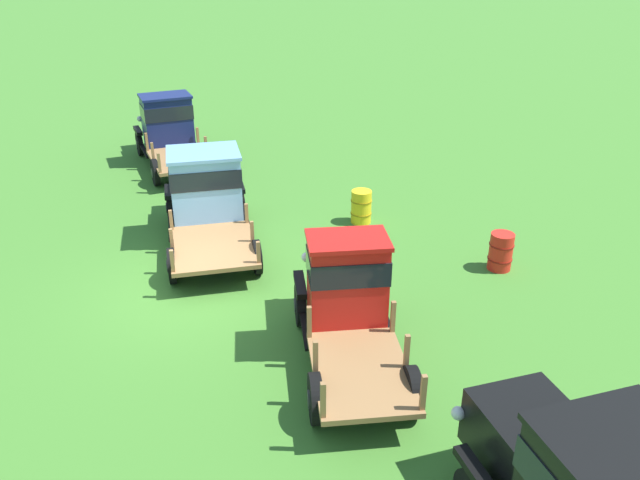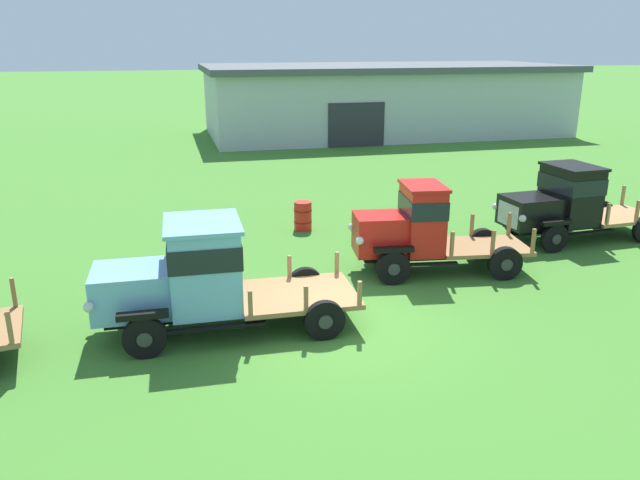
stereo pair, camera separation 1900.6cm
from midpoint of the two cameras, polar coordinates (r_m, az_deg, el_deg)
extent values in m
plane|color=#3D7528|center=(9.64, -43.02, -28.75)|extent=(240.00, 240.00, 0.00)
cube|color=#B2B7BC|center=(33.00, -3.78, 10.13)|extent=(21.52, 9.31, 3.85)
cube|color=#474C51|center=(32.79, -3.86, 13.78)|extent=(22.12, 10.11, 0.36)
cube|color=#2D2D33|center=(28.09, -8.54, 7.13)|extent=(3.20, 0.08, 2.40)
cube|color=olive|center=(12.87, -70.91, -19.69)|extent=(0.09, 0.09, 0.60)
cube|color=olive|center=(13.82, -65.81, -16.23)|extent=(0.09, 0.09, 0.60)
cylinder|color=black|center=(11.52, -62.82, -23.78)|extent=(0.81, 0.17, 0.81)
cylinder|color=#2D2D2D|center=(11.48, -63.19, -24.03)|extent=(0.28, 0.04, 0.28)
cylinder|color=black|center=(12.50, -56.10, -19.05)|extent=(0.81, 0.17, 0.81)
cylinder|color=#2D2D2D|center=(12.55, -55.81, -18.84)|extent=(0.28, 0.04, 0.28)
cylinder|color=black|center=(9.32, -47.56, -28.29)|extent=(0.81, 0.17, 0.81)
cylinder|color=#2D2D2D|center=(9.27, -47.92, -28.66)|extent=(0.28, 0.04, 0.28)
cylinder|color=black|center=(10.50, -41.56, -21.51)|extent=(0.81, 0.17, 0.81)
cylinder|color=#2D2D2D|center=(10.56, -41.32, -21.21)|extent=(0.28, 0.04, 0.28)
cube|color=black|center=(10.85, -52.99, -22.65)|extent=(4.82, 1.15, 0.12)
cube|color=#70A3D1|center=(11.87, -60.83, -18.79)|extent=(1.51, 1.37, 0.89)
cube|color=silver|center=(12.42, -63.06, -18.37)|extent=(0.08, 1.05, 0.67)
sphere|color=silver|center=(12.06, -65.81, -19.69)|extent=(0.20, 0.20, 0.20)
sphere|color=silver|center=(12.77, -60.74, -16.55)|extent=(0.20, 0.20, 0.20)
cube|color=black|center=(11.30, -63.50, -21.90)|extent=(0.94, 0.22, 0.12)
cube|color=black|center=(12.29, -56.66, -17.26)|extent=(0.94, 0.22, 0.12)
cube|color=#70A3D1|center=(10.70, -56.16, -18.29)|extent=(1.37, 1.71, 1.67)
cube|color=black|center=(10.53, -56.70, -16.55)|extent=(1.42, 1.75, 0.47)
cube|color=#70A3D1|center=(10.32, -57.43, -14.16)|extent=(1.50, 1.78, 0.08)
cube|color=black|center=(10.57, -57.82, -25.17)|extent=(1.87, 0.18, 0.05)
cube|color=black|center=(11.60, -51.26, -19.84)|extent=(1.87, 0.18, 0.05)
cube|color=olive|center=(9.96, -46.46, -23.53)|extent=(2.43, 1.96, 0.10)
cube|color=olive|center=(9.92, -55.52, -24.01)|extent=(0.08, 0.08, 0.50)
cube|color=olive|center=(10.98, -49.12, -18.56)|extent=(0.08, 0.08, 0.50)
cube|color=olive|center=(9.25, -50.15, -25.36)|extent=(0.08, 0.08, 0.50)
cube|color=olive|center=(10.38, -44.09, -19.25)|extent=(0.08, 0.08, 0.50)
cube|color=olive|center=(8.67, -43.86, -26.66)|extent=(0.08, 0.08, 0.50)
cube|color=olive|center=(9.86, -38.45, -19.85)|extent=(0.08, 0.08, 0.50)
cylinder|color=black|center=(10.03, -27.86, -20.53)|extent=(0.85, 0.30, 0.84)
cylinder|color=#2D2D2D|center=(9.95, -28.09, -20.90)|extent=(0.29, 0.07, 0.29)
cylinder|color=black|center=(11.21, -25.02, -15.74)|extent=(0.85, 0.30, 0.84)
cylinder|color=#2D2D2D|center=(11.30, -24.85, -15.44)|extent=(0.29, 0.07, 0.29)
cylinder|color=black|center=(9.40, -10.56, -21.34)|extent=(0.85, 0.30, 0.84)
cylinder|color=#2D2D2D|center=(9.31, -10.61, -21.76)|extent=(0.29, 0.07, 0.29)
cylinder|color=black|center=(10.65, -10.02, -16.05)|extent=(0.85, 0.30, 0.84)
cylinder|color=#2D2D2D|center=(10.74, -9.98, -15.73)|extent=(0.29, 0.07, 0.29)
cube|color=black|center=(10.17, -18.63, -18.06)|extent=(4.13, 1.38, 0.12)
cube|color=red|center=(10.34, -27.84, -15.06)|extent=(1.37, 1.25, 0.98)
cube|color=silver|center=(10.59, -30.87, -15.06)|extent=(0.17, 0.86, 0.73)
sphere|color=silver|center=(10.12, -32.34, -16.42)|extent=(0.20, 0.20, 0.20)
sphere|color=silver|center=(11.01, -29.77, -13.15)|extent=(0.20, 0.20, 0.20)
cube|color=black|center=(9.76, -28.28, -18.33)|extent=(0.98, 0.32, 0.12)
cube|color=black|center=(10.97, -25.35, -13.68)|extent=(0.98, 0.32, 0.12)
cube|color=red|center=(9.83, -22.17, -13.74)|extent=(1.06, 1.48, 1.64)
cube|color=black|center=(9.65, -22.43, -11.87)|extent=(1.10, 1.51, 0.46)
cube|color=red|center=(9.43, -22.78, -9.27)|extent=(1.16, 1.55, 0.08)
cube|color=black|center=(9.70, -22.20, -20.65)|extent=(1.25, 0.30, 0.05)
cube|color=black|center=(10.90, -20.08, -15.74)|extent=(1.25, 0.30, 0.05)
cube|color=olive|center=(9.93, -12.39, -17.65)|extent=(2.46, 1.85, 0.10)
cube|color=olive|center=(9.31, -19.60, -18.37)|extent=(0.09, 0.09, 0.61)
cube|color=olive|center=(10.52, -17.84, -13.66)|extent=(0.09, 0.09, 0.61)
cube|color=olive|center=(9.13, -13.00, -18.52)|extent=(0.09, 0.09, 0.61)
cube|color=olive|center=(10.36, -12.13, -13.68)|extent=(0.09, 0.09, 0.61)
cube|color=olive|center=(9.06, -6.21, -18.43)|extent=(0.09, 0.09, 0.61)
cube|color=olive|center=(10.30, -6.30, -13.56)|extent=(0.09, 0.09, 0.61)
cylinder|color=black|center=(10.94, 1.90, -14.82)|extent=(0.82, 0.20, 0.81)
cylinder|color=#2D2D2D|center=(10.87, 2.06, -15.07)|extent=(0.29, 0.05, 0.28)
cylinder|color=black|center=(12.41, -0.83, -10.59)|extent=(0.82, 0.20, 0.81)
cylinder|color=#2D2D2D|center=(12.48, -0.95, -10.40)|extent=(0.29, 0.05, 0.28)
cylinder|color=black|center=(13.51, 12.06, -8.51)|extent=(0.82, 0.20, 0.81)
cylinder|color=#2D2D2D|center=(13.58, 11.87, -8.35)|extent=(0.29, 0.05, 0.28)
cube|color=black|center=(12.09, 7.23, -11.11)|extent=(4.52, 1.23, 0.12)
cube|color=black|center=(11.33, -0.64, -10.25)|extent=(1.54, 1.33, 0.86)
cube|color=silver|center=(11.19, -4.18, -10.92)|extent=(0.11, 0.98, 0.65)
sphere|color=silver|center=(10.59, -3.39, -12.29)|extent=(0.20, 0.20, 0.20)
sphere|color=silver|center=(11.74, -4.99, -9.14)|extent=(0.20, 0.20, 0.20)
cube|color=black|center=(10.71, 1.92, -12.77)|extent=(0.94, 0.25, 0.12)
cube|color=black|center=(12.20, -0.84, -8.71)|extent=(0.94, 0.25, 0.12)
cube|color=black|center=(11.55, 5.57, -7.68)|extent=(1.20, 1.63, 1.61)
cube|color=black|center=(11.40, 5.62, -6.04)|extent=(1.24, 1.66, 0.45)
cube|color=black|center=(11.22, 5.69, -3.78)|extent=(1.31, 1.70, 0.08)
cube|color=black|center=(11.31, 7.70, -13.44)|extent=(1.56, 0.23, 0.05)
cube|color=black|center=(12.71, 4.39, -9.61)|extent=(1.56, 0.23, 0.05)
cube|color=#9E7547|center=(12.58, 12.70, -9.65)|extent=(2.37, 1.90, 0.10)
cube|color=#9E7547|center=(11.31, 10.36, -10.72)|extent=(0.08, 0.08, 0.62)
cube|color=#9E7547|center=(12.67, 6.86, -7.31)|extent=(0.08, 0.08, 0.62)
cube|color=#9E7547|center=(11.79, 14.86, -9.83)|extent=(0.08, 0.08, 0.62)
cube|color=#9E7547|center=(13.09, 10.99, -6.66)|extent=(0.08, 0.08, 0.62)
cube|color=#9E7547|center=(13.58, 14.83, -6.03)|extent=(0.08, 0.08, 0.62)
cylinder|color=red|center=(14.45, -27.84, -8.32)|extent=(0.54, 0.54, 0.90)
cylinder|color=maroon|center=(14.38, -27.95, -7.68)|extent=(0.57, 0.57, 0.03)
cylinder|color=maroon|center=(14.52, -27.74, -8.96)|extent=(0.57, 0.57, 0.03)
cylinder|color=gold|center=(13.81, -43.82, -12.65)|extent=(0.55, 0.55, 0.91)
cylinder|color=#896E0F|center=(13.73, -43.98, -11.99)|extent=(0.58, 0.58, 0.03)
cylinder|color=#896E0F|center=(13.88, -43.66, -13.31)|extent=(0.58, 0.58, 0.03)
camera|label=1|loc=(9.50, 42.68, 17.41)|focal=35.00mm
camera|label=2|loc=(9.50, -137.32, -17.41)|focal=35.00mm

